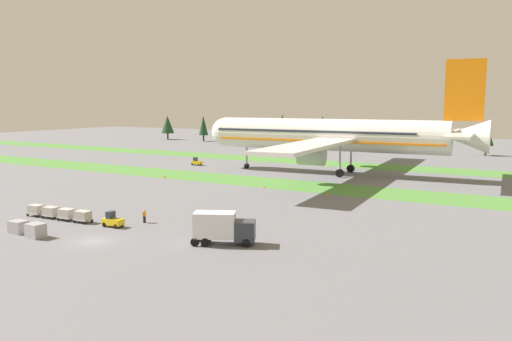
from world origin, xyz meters
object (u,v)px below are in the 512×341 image
(uld_container_0, at_px, (18,227))
(taxiway_marker_0, at_px, (328,194))
(catering_truck, at_px, (223,227))
(cargo_dolly_second, at_px, (67,214))
(uld_container_1, at_px, (36,231))
(cargo_dolly_lead, at_px, (83,216))
(airliner, at_px, (335,135))
(cargo_dolly_third, at_px, (51,211))
(cargo_dolly_fourth, at_px, (36,209))
(ground_crew_marshaller, at_px, (226,228))
(baggage_tug, at_px, (113,221))
(pushback_tractor, at_px, (196,162))
(ground_crew_loader, at_px, (144,215))
(taxiway_marker_2, at_px, (165,176))
(taxiway_marker_1, at_px, (264,187))

(uld_container_0, bearing_deg, taxiway_marker_0, 61.47)
(catering_truck, xyz_separation_m, uld_container_0, (-23.89, -8.20, -1.20))
(cargo_dolly_second, distance_m, taxiway_marker_0, 41.20)
(uld_container_1, bearing_deg, cargo_dolly_lead, 97.90)
(airliner, xyz_separation_m, uld_container_0, (-13.74, -66.73, -7.74))
(cargo_dolly_third, relative_size, uld_container_0, 1.14)
(cargo_dolly_fourth, distance_m, ground_crew_marshaller, 28.72)
(cargo_dolly_fourth, bearing_deg, baggage_tug, 90.00)
(pushback_tractor, xyz_separation_m, uld_container_1, (25.07, -64.49, 0.01))
(cargo_dolly_lead, bearing_deg, ground_crew_loader, 117.15)
(taxiway_marker_2, bearing_deg, ground_crew_loader, -53.59)
(airliner, distance_m, taxiway_marker_2, 37.22)
(airliner, xyz_separation_m, cargo_dolly_third, (-17.06, -59.49, -7.57))
(pushback_tractor, distance_m, taxiway_marker_1, 37.32)
(catering_truck, relative_size, uld_container_1, 3.63)
(cargo_dolly_third, height_order, pushback_tractor, pushback_tractor)
(airliner, xyz_separation_m, ground_crew_loader, (-4.41, -55.11, -7.55))
(airliner, distance_m, baggage_tug, 59.69)
(ground_crew_loader, distance_m, taxiway_marker_2, 39.66)
(cargo_dolly_third, height_order, ground_crew_marshaller, ground_crew_marshaller)
(baggage_tug, bearing_deg, uld_container_1, -29.06)
(airliner, bearing_deg, baggage_tug, 169.83)
(ground_crew_marshaller, relative_size, ground_crew_loader, 1.00)
(uld_container_0, relative_size, uld_container_1, 1.00)
(ground_crew_loader, distance_m, taxiway_marker_1, 31.64)
(taxiway_marker_1, bearing_deg, taxiway_marker_0, -7.22)
(baggage_tug, bearing_deg, uld_container_0, -46.92)
(cargo_dolly_second, bearing_deg, uld_container_1, 24.04)
(uld_container_0, bearing_deg, taxiway_marker_2, 108.07)
(cargo_dolly_fourth, height_order, ground_crew_marshaller, ground_crew_marshaller)
(ground_crew_marshaller, distance_m, taxiway_marker_0, 30.12)
(taxiway_marker_2, bearing_deg, catering_truck, -42.84)
(uld_container_1, bearing_deg, pushback_tractor, 111.25)
(airliner, distance_m, uld_container_0, 68.57)
(ground_crew_marshaller, height_order, taxiway_marker_1, ground_crew_marshaller)
(baggage_tug, bearing_deg, cargo_dolly_lead, -90.00)
(cargo_dolly_second, height_order, ground_crew_loader, ground_crew_loader)
(pushback_tractor, bearing_deg, ground_crew_loader, 26.29)
(cargo_dolly_fourth, height_order, uld_container_1, uld_container_1)
(taxiway_marker_0, bearing_deg, ground_crew_loader, -113.89)
(catering_truck, xyz_separation_m, taxiway_marker_1, (-14.53, 35.04, -1.72))
(cargo_dolly_third, bearing_deg, taxiway_marker_2, -166.66)
(taxiway_marker_2, bearing_deg, ground_crew_marshaller, -41.40)
(baggage_tug, bearing_deg, taxiway_marker_2, -152.04)
(taxiway_marker_1, xyz_separation_m, taxiway_marker_2, (-23.57, 0.29, 0.10))
(catering_truck, bearing_deg, taxiway_marker_0, 156.00)
(cargo_dolly_second, relative_size, cargo_dolly_fourth, 1.00)
(catering_truck, bearing_deg, cargo_dolly_fourth, -114.04)
(baggage_tug, bearing_deg, cargo_dolly_third, -90.00)
(catering_truck, height_order, ground_crew_marshaller, catering_truck)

